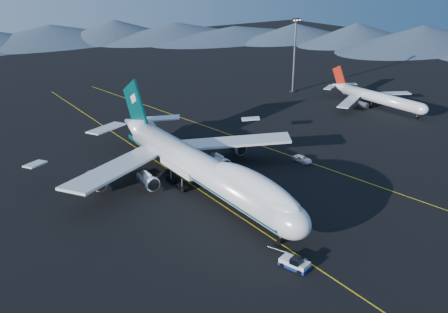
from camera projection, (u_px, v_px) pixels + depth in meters
ground at (202, 191)px, 110.23m from camera, size 500.00×500.00×0.00m
taxiway_line_main at (202, 191)px, 110.23m from camera, size 0.25×220.00×0.01m
taxiway_line_side at (276, 151)px, 133.75m from camera, size 28.08×198.09×0.01m
boeing_747 at (201, 167)px, 108.13m from camera, size 59.62×72.43×19.37m
pushback_tug at (295, 264)px, 82.63m from camera, size 3.93×5.51×2.18m
second_jet at (376, 97)px, 172.26m from camera, size 36.72×41.49×11.81m
service_van at (302, 159)px, 126.20m from camera, size 2.74×5.55×1.52m
floodlight_mast at (294, 55)px, 189.24m from camera, size 3.43×2.57×27.76m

